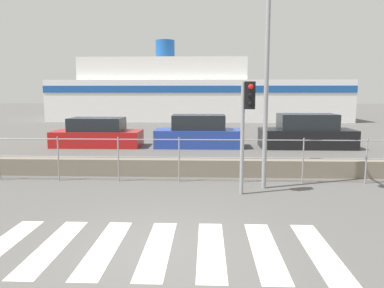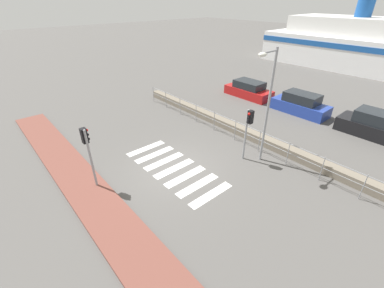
% 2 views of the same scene
% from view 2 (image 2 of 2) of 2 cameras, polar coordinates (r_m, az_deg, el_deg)
% --- Properties ---
extents(ground_plane, '(160.00, 160.00, 0.00)m').
position_cam_2_polar(ground_plane, '(13.36, -3.93, -5.49)').
color(ground_plane, '#565451').
extents(sidewalk_brick, '(24.00, 1.80, 0.12)m').
position_cam_2_polar(sidewalk_brick, '(11.89, -20.14, -12.48)').
color(sidewalk_brick, brown).
rests_on(sidewalk_brick, ground_plane).
extents(crosswalk, '(5.85, 2.40, 0.01)m').
position_cam_2_polar(crosswalk, '(13.37, -3.97, -5.44)').
color(crosswalk, silver).
rests_on(crosswalk, ground_plane).
extents(seawall, '(19.83, 0.55, 0.53)m').
position_cam_2_polar(seawall, '(16.66, 11.40, 2.68)').
color(seawall, slate).
rests_on(seawall, ground_plane).
extents(harbor_fence, '(17.88, 0.04, 1.31)m').
position_cam_2_polar(harbor_fence, '(15.78, 9.62, 3.64)').
color(harbor_fence, gray).
rests_on(harbor_fence, ground_plane).
extents(traffic_light_near, '(0.34, 0.32, 2.98)m').
position_cam_2_polar(traffic_light_near, '(11.87, -22.24, -0.32)').
color(traffic_light_near, gray).
rests_on(traffic_light_near, ground_plane).
extents(traffic_light_far, '(0.34, 0.32, 2.87)m').
position_cam_2_polar(traffic_light_far, '(13.35, 12.41, 4.28)').
color(traffic_light_far, gray).
rests_on(traffic_light_far, ground_plane).
extents(streetlamp, '(0.32, 1.32, 5.84)m').
position_cam_2_polar(streetlamp, '(12.79, 16.29, 10.17)').
color(streetlamp, gray).
rests_on(streetlamp, ground_plane).
extents(ferry_boat, '(26.75, 8.53, 7.47)m').
position_cam_2_polar(ferry_boat, '(38.37, 35.85, 16.67)').
color(ferry_boat, white).
rests_on(ferry_boat, ground_plane).
extents(parked_car_red, '(4.18, 1.78, 1.39)m').
position_cam_2_polar(parked_car_red, '(23.63, 12.47, 11.64)').
color(parked_car_red, '#B21919').
rests_on(parked_car_red, ground_plane).
extents(parked_car_blue, '(4.12, 1.71, 1.54)m').
position_cam_2_polar(parked_car_blue, '(21.25, 22.97, 8.08)').
color(parked_car_blue, '#233D9E').
rests_on(parked_car_blue, ground_plane).
extents(parked_car_black, '(4.32, 1.82, 1.60)m').
position_cam_2_polar(parked_car_black, '(19.80, 35.78, 3.18)').
color(parked_car_black, black).
rests_on(parked_car_black, ground_plane).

